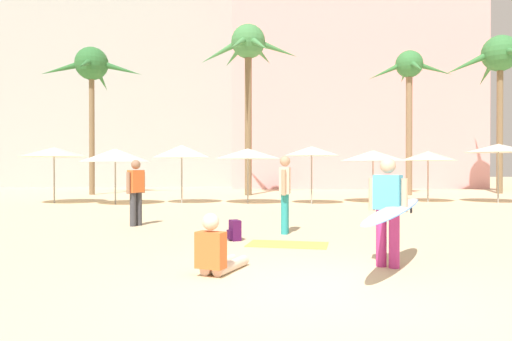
{
  "coord_description": "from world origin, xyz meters",
  "views": [
    {
      "loc": [
        -0.88,
        -5.76,
        1.54
      ],
      "look_at": [
        -0.57,
        5.21,
        1.44
      ],
      "focal_mm": 33.33,
      "sensor_mm": 36.0,
      "label": 1
    }
  ],
  "objects_px": {
    "cafe_umbrella_5": "(115,155)",
    "person_near_left": "(217,253)",
    "cafe_umbrella_1": "(182,151)",
    "cafe_umbrella_4": "(498,148)",
    "palm_tree_center": "(248,53)",
    "cafe_umbrella_6": "(428,156)",
    "palm_tree_far_left": "(92,70)",
    "cafe_umbrella_0": "(54,152)",
    "beach_towel": "(287,244)",
    "cafe_umbrella_3": "(373,156)",
    "person_mid_left": "(391,209)",
    "cafe_umbrella_7": "(312,151)",
    "person_mid_center": "(136,190)",
    "palm_tree_right": "(500,61)",
    "backpack": "(234,231)",
    "person_far_left": "(285,191)",
    "cafe_umbrella_2": "(248,154)",
    "palm_tree_left": "(409,77)"
  },
  "relations": [
    {
      "from": "palm_tree_left",
      "to": "person_mid_center",
      "type": "xyz_separation_m",
      "value": [
        -11.54,
        -12.55,
        -5.33
      ]
    },
    {
      "from": "cafe_umbrella_3",
      "to": "person_mid_left",
      "type": "bearing_deg",
      "value": -104.38
    },
    {
      "from": "palm_tree_far_left",
      "to": "cafe_umbrella_5",
      "type": "relative_size",
      "value": 2.83
    },
    {
      "from": "cafe_umbrella_3",
      "to": "person_far_left",
      "type": "height_order",
      "value": "cafe_umbrella_3"
    },
    {
      "from": "beach_towel",
      "to": "person_near_left",
      "type": "xyz_separation_m",
      "value": [
        -1.24,
        -2.46,
        0.29
      ]
    },
    {
      "from": "cafe_umbrella_2",
      "to": "palm_tree_right",
      "type": "bearing_deg",
      "value": 25.2
    },
    {
      "from": "person_far_left",
      "to": "person_near_left",
      "type": "bearing_deg",
      "value": 83.08
    },
    {
      "from": "person_mid_left",
      "to": "backpack",
      "type": "bearing_deg",
      "value": -103.95
    },
    {
      "from": "beach_towel",
      "to": "person_near_left",
      "type": "bearing_deg",
      "value": -116.67
    },
    {
      "from": "palm_tree_far_left",
      "to": "cafe_umbrella_6",
      "type": "xyz_separation_m",
      "value": [
        16.04,
        -5.63,
        -4.72
      ]
    },
    {
      "from": "palm_tree_far_left",
      "to": "cafe_umbrella_7",
      "type": "distance_m",
      "value": 13.52
    },
    {
      "from": "cafe_umbrella_1",
      "to": "cafe_umbrella_4",
      "type": "xyz_separation_m",
      "value": [
        13.19,
        -0.17,
        0.14
      ]
    },
    {
      "from": "backpack",
      "to": "palm_tree_left",
      "type": "bearing_deg",
      "value": -141.06
    },
    {
      "from": "palm_tree_center",
      "to": "cafe_umbrella_0",
      "type": "relative_size",
      "value": 3.28
    },
    {
      "from": "palm_tree_right",
      "to": "cafe_umbrella_3",
      "type": "bearing_deg",
      "value": -145.01
    },
    {
      "from": "person_mid_center",
      "to": "palm_tree_far_left",
      "type": "bearing_deg",
      "value": -33.65
    },
    {
      "from": "cafe_umbrella_2",
      "to": "cafe_umbrella_3",
      "type": "xyz_separation_m",
      "value": [
        5.3,
        0.46,
        -0.07
      ]
    },
    {
      "from": "cafe_umbrella_3",
      "to": "person_mid_left",
      "type": "xyz_separation_m",
      "value": [
        -3.31,
        -12.93,
        -1.07
      ]
    },
    {
      "from": "palm_tree_far_left",
      "to": "cafe_umbrella_0",
      "type": "distance_m",
      "value": 7.53
    },
    {
      "from": "cafe_umbrella_5",
      "to": "beach_towel",
      "type": "relative_size",
      "value": 1.81
    },
    {
      "from": "palm_tree_far_left",
      "to": "person_mid_center",
      "type": "distance_m",
      "value": 15.59
    },
    {
      "from": "cafe_umbrella_7",
      "to": "person_mid_left",
      "type": "distance_m",
      "value": 12.19
    },
    {
      "from": "person_near_left",
      "to": "cafe_umbrella_4",
      "type": "bearing_deg",
      "value": -15.71
    },
    {
      "from": "cafe_umbrella_2",
      "to": "cafe_umbrella_3",
      "type": "relative_size",
      "value": 0.99
    },
    {
      "from": "palm_tree_right",
      "to": "backpack",
      "type": "bearing_deg",
      "value": -131.74
    },
    {
      "from": "cafe_umbrella_5",
      "to": "beach_towel",
      "type": "xyz_separation_m",
      "value": [
        5.99,
        -9.98,
        -1.97
      ]
    },
    {
      "from": "cafe_umbrella_7",
      "to": "cafe_umbrella_0",
      "type": "bearing_deg",
      "value": 176.47
    },
    {
      "from": "cafe_umbrella_4",
      "to": "cafe_umbrella_6",
      "type": "height_order",
      "value": "cafe_umbrella_4"
    },
    {
      "from": "person_mid_left",
      "to": "person_mid_center",
      "type": "xyz_separation_m",
      "value": [
        -4.95,
        5.27,
        0.02
      ]
    },
    {
      "from": "cafe_umbrella_1",
      "to": "backpack",
      "type": "xyz_separation_m",
      "value": [
        2.34,
        -9.86,
        -1.94
      ]
    },
    {
      "from": "cafe_umbrella_0",
      "to": "beach_towel",
      "type": "bearing_deg",
      "value": -50.64
    },
    {
      "from": "cafe_umbrella_4",
      "to": "cafe_umbrella_5",
      "type": "distance_m",
      "value": 15.8
    },
    {
      "from": "palm_tree_left",
      "to": "palm_tree_right",
      "type": "distance_m",
      "value": 5.87
    },
    {
      "from": "cafe_umbrella_5",
      "to": "person_near_left",
      "type": "xyz_separation_m",
      "value": [
        4.75,
        -12.44,
        -1.68
      ]
    },
    {
      "from": "person_mid_center",
      "to": "palm_tree_right",
      "type": "bearing_deg",
      "value": -106.33
    },
    {
      "from": "cafe_umbrella_1",
      "to": "person_mid_left",
      "type": "bearing_deg",
      "value": -69.58
    },
    {
      "from": "palm_tree_center",
      "to": "cafe_umbrella_6",
      "type": "height_order",
      "value": "palm_tree_center"
    },
    {
      "from": "cafe_umbrella_0",
      "to": "cafe_umbrella_3",
      "type": "xyz_separation_m",
      "value": [
        13.28,
        0.16,
        -0.14
      ]
    },
    {
      "from": "palm_tree_left",
      "to": "cafe_umbrella_6",
      "type": "relative_size",
      "value": 3.26
    },
    {
      "from": "beach_towel",
      "to": "cafe_umbrella_3",
      "type": "bearing_deg",
      "value": 66.52
    },
    {
      "from": "cafe_umbrella_5",
      "to": "cafe_umbrella_4",
      "type": "bearing_deg",
      "value": 1.08
    },
    {
      "from": "palm_tree_far_left",
      "to": "person_mid_center",
      "type": "xyz_separation_m",
      "value": [
        5.34,
        -13.46,
        -5.77
      ]
    },
    {
      "from": "cafe_umbrella_6",
      "to": "person_far_left",
      "type": "relative_size",
      "value": 1.32
    },
    {
      "from": "cafe_umbrella_0",
      "to": "person_near_left",
      "type": "height_order",
      "value": "cafe_umbrella_0"
    },
    {
      "from": "palm_tree_right",
      "to": "cafe_umbrella_7",
      "type": "distance_m",
      "value": 14.57
    },
    {
      "from": "cafe_umbrella_3",
      "to": "cafe_umbrella_7",
      "type": "distance_m",
      "value": 2.85
    },
    {
      "from": "person_mid_left",
      "to": "cafe_umbrella_6",
      "type": "bearing_deg",
      "value": -167.78
    },
    {
      "from": "palm_tree_right",
      "to": "cafe_umbrella_4",
      "type": "xyz_separation_m",
      "value": [
        -3.72,
        -6.63,
        -5.15
      ]
    },
    {
      "from": "cafe_umbrella_2",
      "to": "cafe_umbrella_0",
      "type": "bearing_deg",
      "value": 177.87
    },
    {
      "from": "cafe_umbrella_4",
      "to": "beach_towel",
      "type": "relative_size",
      "value": 1.75
    }
  ]
}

